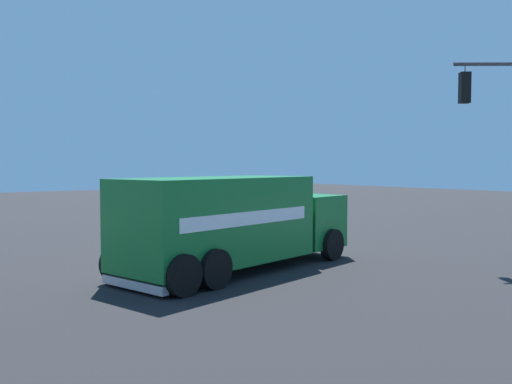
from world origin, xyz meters
TOP-DOWN VIEW (x-y plane):
  - ground_plane at (0.00, 0.00)m, footprint 100.00×100.00m
  - delivery_truck at (-1.53, 1.97)m, footprint 4.31×8.30m

SIDE VIEW (x-z plane):
  - ground_plane at x=0.00m, z-range 0.00..0.00m
  - delivery_truck at x=-1.53m, z-range 0.07..2.78m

